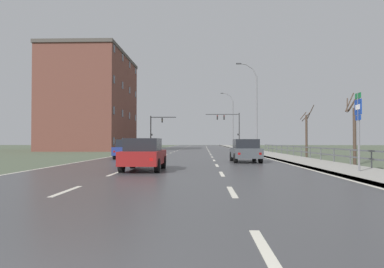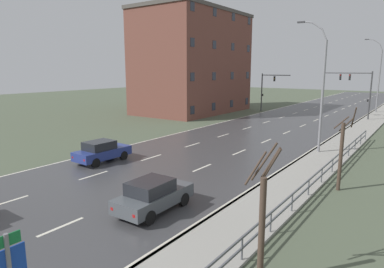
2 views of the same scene
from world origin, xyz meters
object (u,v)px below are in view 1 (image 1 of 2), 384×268
at_px(traffic_signal_left, 155,127).
at_px(car_mid_centre, 245,150).
at_px(street_lamp_midground, 255,109).
at_px(traffic_signal_right, 231,124).
at_px(street_lamp_distant, 232,121).
at_px(car_far_right, 129,149).
at_px(highway_sign, 358,122).
at_px(brick_building, 92,102).
at_px(car_near_left, 144,154).

xyz_separation_m(traffic_signal_left, car_mid_centre, (11.50, -39.56, -3.12)).
relative_size(street_lamp_midground, traffic_signal_right, 1.62).
distance_m(street_lamp_distant, car_far_right, 45.47).
height_order(street_lamp_distant, car_mid_centre, street_lamp_distant).
distance_m(highway_sign, traffic_signal_right, 46.92).
bearing_deg(traffic_signal_right, car_far_right, -107.74).
xyz_separation_m(car_mid_centre, brick_building, (-20.73, 32.32, 6.90)).
bearing_deg(car_mid_centre, street_lamp_midground, 78.26).
bearing_deg(traffic_signal_left, street_lamp_midground, -58.12).
bearing_deg(highway_sign, traffic_signal_left, 107.87).
bearing_deg(traffic_signal_right, brick_building, -165.06).
distance_m(street_lamp_distant, highway_sign, 56.46).
bearing_deg(car_mid_centre, brick_building, 121.56).
xyz_separation_m(highway_sign, traffic_signal_left, (-15.48, 48.00, 1.62)).
distance_m(street_lamp_midground, street_lamp_distant, 31.74).
height_order(highway_sign, car_far_right, highway_sign).
height_order(car_far_right, car_near_left, same).
height_order(car_mid_centre, car_near_left, same).
xyz_separation_m(street_lamp_midground, car_far_right, (-11.93, -11.89, -4.28)).
height_order(street_lamp_distant, traffic_signal_left, street_lamp_distant).
relative_size(street_lamp_midground, car_far_right, 2.51).
xyz_separation_m(highway_sign, car_mid_centre, (-3.98, 8.44, -1.50)).
xyz_separation_m(street_lamp_midground, highway_sign, (0.94, -24.63, -2.79)).
bearing_deg(car_mid_centre, traffic_signal_right, 85.88).
height_order(traffic_signal_left, brick_building, brick_building).
xyz_separation_m(highway_sign, traffic_signal_right, (-1.97, 46.83, 2.14)).
bearing_deg(brick_building, car_mid_centre, -57.32).
distance_m(car_mid_centre, brick_building, 39.01).
height_order(car_far_right, brick_building, brick_building).
height_order(car_mid_centre, brick_building, brick_building).
bearing_deg(highway_sign, street_lamp_distant, 90.97).
bearing_deg(traffic_signal_right, street_lamp_midground, -87.35).
relative_size(street_lamp_distant, highway_sign, 3.14).
height_order(street_lamp_midground, traffic_signal_left, street_lamp_midground).
height_order(highway_sign, traffic_signal_right, traffic_signal_right).
bearing_deg(highway_sign, traffic_signal_right, 92.40).
height_order(street_lamp_distant, traffic_signal_right, street_lamp_distant).
bearing_deg(car_near_left, brick_building, 110.79).
bearing_deg(street_lamp_midground, street_lamp_distant, 90.02).
bearing_deg(traffic_signal_left, car_mid_centre, -73.79).
xyz_separation_m(street_lamp_distant, car_far_right, (-11.92, -43.63, -4.70)).
bearing_deg(car_mid_centre, street_lamp_distant, 85.27).
relative_size(traffic_signal_left, car_near_left, 1.46).
bearing_deg(highway_sign, car_far_right, 135.30).
bearing_deg(traffic_signal_left, street_lamp_distant, 29.94).
xyz_separation_m(traffic_signal_left, brick_building, (-9.23, -7.24, 3.78)).
bearing_deg(street_lamp_distant, car_mid_centre, -93.61).
xyz_separation_m(traffic_signal_left, car_far_right, (2.60, -35.26, -3.12)).
bearing_deg(car_far_right, street_lamp_midground, 46.02).
distance_m(car_near_left, brick_building, 42.75).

